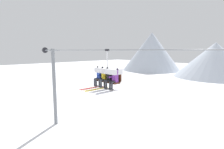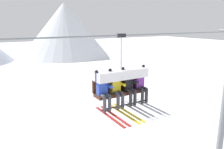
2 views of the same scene
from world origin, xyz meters
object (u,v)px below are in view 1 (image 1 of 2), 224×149
(lift_tower_near, at_px, (54,85))
(skier_blue, at_px, (98,76))
(skier_black, at_px, (108,78))
(chairlift_chair, at_px, (108,73))
(skier_purple, at_px, (114,79))
(skier_yellow, at_px, (103,77))

(lift_tower_near, bearing_deg, skier_blue, -6.03)
(skier_blue, distance_m, skier_black, 0.98)
(chairlift_chair, distance_m, skier_blue, 0.82)
(skier_blue, distance_m, skier_purple, 1.47)
(chairlift_chair, height_order, skier_black, chairlift_chair)
(chairlift_chair, height_order, skier_yellow, chairlift_chair)
(skier_purple, bearing_deg, skier_yellow, 180.00)
(skier_purple, bearing_deg, lift_tower_near, 174.84)
(skier_black, bearing_deg, lift_tower_near, 174.58)
(skier_blue, xyz_separation_m, skier_yellow, (0.49, 0.00, 0.00))
(lift_tower_near, relative_size, skier_black, 4.86)
(skier_blue, height_order, skier_black, same)
(chairlift_chair, bearing_deg, skier_black, -41.59)
(skier_yellow, distance_m, skier_black, 0.49)
(chairlift_chair, bearing_deg, skier_purple, -16.20)
(lift_tower_near, xyz_separation_m, chairlift_chair, (9.48, -0.71, 2.27))
(skier_yellow, xyz_separation_m, skier_black, (0.49, 0.00, 0.00))
(skier_blue, height_order, skier_yellow, same)
(skier_blue, relative_size, skier_black, 1.00)
(skier_blue, distance_m, skier_yellow, 0.49)
(skier_blue, bearing_deg, chairlift_chair, 16.20)
(chairlift_chair, height_order, skier_blue, chairlift_chair)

